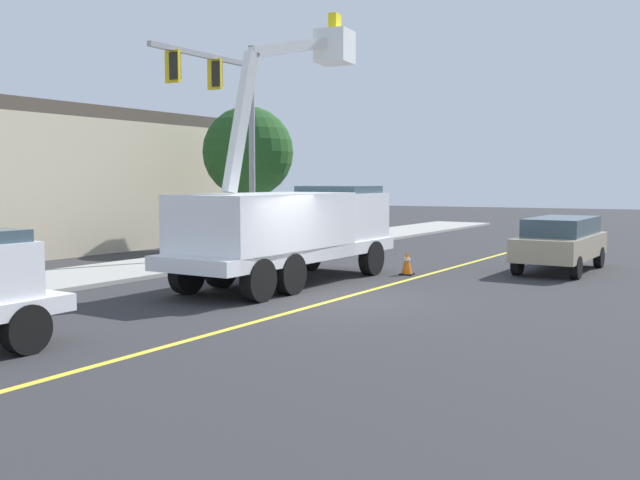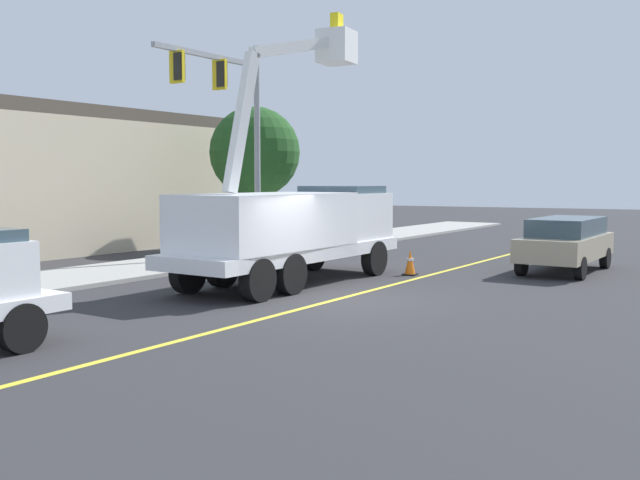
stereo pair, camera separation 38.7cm
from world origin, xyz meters
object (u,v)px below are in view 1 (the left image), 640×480
traffic_cone_mid_front (407,262)px  traffic_signal_mast (227,112)px  passing_minivan (561,240)px  utility_bucket_truck (291,225)px

traffic_cone_mid_front → traffic_signal_mast: size_ratio=0.10×
passing_minivan → traffic_cone_mid_front: (-2.90, 4.13, -0.60)m
utility_bucket_truck → passing_minivan: (5.93, -6.53, -0.65)m
passing_minivan → utility_bucket_truck: bearing=132.2°
utility_bucket_truck → traffic_cone_mid_front: size_ratio=11.02×
passing_minivan → traffic_signal_mast: bearing=102.3°
traffic_signal_mast → passing_minivan: bearing=-77.7°
traffic_cone_mid_front → traffic_signal_mast: 8.26m
passing_minivan → traffic_cone_mid_front: 5.08m
utility_bucket_truck → traffic_cone_mid_front: bearing=-38.5°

